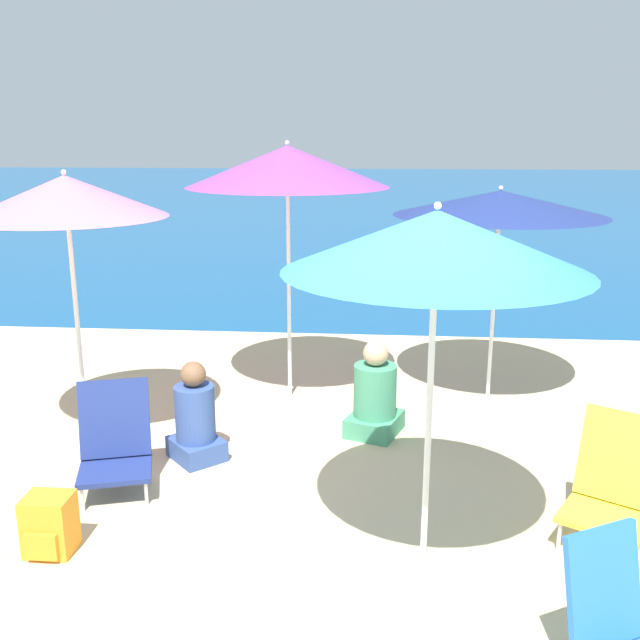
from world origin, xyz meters
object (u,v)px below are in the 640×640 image
beach_chair_blue (617,626)px  person_seated_far (375,397)px  beach_umbrella_blue (436,242)px  beach_chair_yellow (613,484)px  beach_umbrella_pink (66,197)px  beach_chair_navy (115,442)px  beach_umbrella_purple (287,166)px  person_seated_near (195,420)px  backpack_orange (49,525)px  beach_umbrella_navy (500,203)px

beach_chair_blue → person_seated_far: bearing=83.2°
beach_umbrella_blue → beach_chair_yellow: bearing=18.7°
beach_umbrella_pink → beach_chair_navy: beach_umbrella_pink is taller
beach_umbrella_purple → person_seated_near: beach_umbrella_purple is taller
beach_umbrella_purple → backpack_orange: size_ratio=6.52×
beach_umbrella_pink → beach_chair_blue: (3.45, -2.43, -1.65)m
beach_umbrella_pink → beach_chair_yellow: (3.81, -1.17, -1.60)m
beach_umbrella_navy → beach_umbrella_blue: beach_umbrella_blue is taller
beach_umbrella_blue → beach_chair_navy: beach_umbrella_blue is taller
beach_chair_blue → beach_umbrella_pink: bearing=116.3°
beach_umbrella_navy → person_seated_far: 2.08m
beach_umbrella_pink → person_seated_far: 2.89m
beach_umbrella_navy → beach_chair_blue: beach_umbrella_navy is taller
beach_chair_blue → person_seated_far: 2.96m
beach_chair_yellow → person_seated_near: beach_chair_yellow is taller
beach_umbrella_blue → beach_chair_yellow: size_ratio=2.67×
beach_umbrella_blue → backpack_orange: size_ratio=5.78×
beach_umbrella_blue → backpack_orange: beach_umbrella_blue is taller
person_seated_far → beach_umbrella_navy: bearing=61.4°
beach_umbrella_pink → beach_umbrella_blue: bearing=-30.5°
beach_chair_blue → beach_umbrella_navy: bearing=61.8°
beach_chair_yellow → backpack_orange: (-3.38, -0.43, -0.19)m
person_seated_near → person_seated_far: bearing=-18.8°
beach_chair_blue → person_seated_near: person_seated_near is taller
beach_chair_yellow → beach_chair_navy: bearing=-155.8°
beach_umbrella_purple → beach_chair_navy: size_ratio=3.15×
beach_umbrella_blue → beach_chair_blue: bearing=-47.3°
person_seated_near → backpack_orange: person_seated_near is taller
beach_umbrella_navy → person_seated_near: 3.26m
beach_umbrella_pink → beach_umbrella_purple: bearing=36.5°
beach_chair_navy → beach_umbrella_pink: bearing=108.6°
beach_umbrella_blue → beach_chair_navy: size_ratio=2.80×
beach_chair_blue → beach_chair_yellow: bearing=45.4°
beach_chair_navy → person_seated_near: (0.45, 0.49, -0.03)m
beach_chair_blue → backpack_orange: bearing=136.0°
person_seated_near → person_seated_far: size_ratio=0.97×
beach_chair_yellow → backpack_orange: beach_chair_yellow is taller
beach_umbrella_navy → beach_umbrella_blue: (-0.77, -2.83, 0.07)m
beach_umbrella_pink → person_seated_near: beach_umbrella_pink is taller
beach_umbrella_blue → person_seated_far: (-0.30, 1.88, -1.58)m
beach_umbrella_blue → beach_chair_navy: 2.74m
beach_umbrella_navy → beach_chair_navy: (-2.88, -2.03, -1.48)m
beach_umbrella_purple → person_seated_far: (0.81, -0.82, -1.83)m
beach_umbrella_purple → backpack_orange: bearing=-112.0°
beach_chair_blue → beach_chair_navy: (-2.91, 1.66, 0.02)m
beach_chair_blue → backpack_orange: (-3.02, 0.83, -0.14)m
beach_umbrella_purple → beach_umbrella_pink: beach_umbrella_purple is taller
beach_chair_navy → person_seated_far: person_seated_far is taller
beach_umbrella_blue → person_seated_far: size_ratio=2.61×
beach_umbrella_pink → backpack_orange: beach_umbrella_pink is taller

